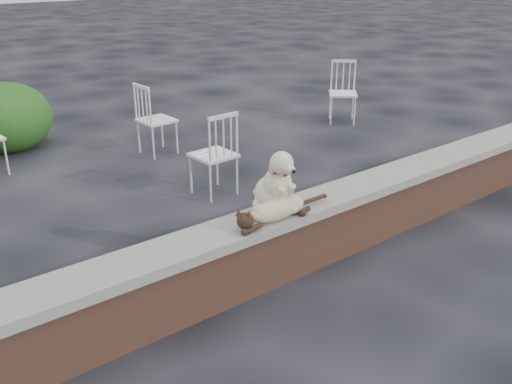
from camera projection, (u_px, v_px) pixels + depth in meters
ground at (343, 247)px, 5.08m from camera, size 60.00×60.00×0.00m
brick_wall at (344, 223)px, 4.98m from camera, size 6.00×0.30×0.50m
capstone at (347, 193)px, 4.87m from camera, size 6.20×0.40×0.08m
dog at (272, 179)px, 4.34m from camera, size 0.36×0.46×0.53m
cat at (277, 208)px, 4.25m from camera, size 1.11×0.30×0.19m
chair_e at (157, 119)px, 7.30m from camera, size 0.59×0.59×0.94m
chair_c at (213, 153)px, 6.04m from camera, size 0.59×0.59×0.94m
chair_d at (343, 93)px, 8.69m from camera, size 0.79×0.79×0.94m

